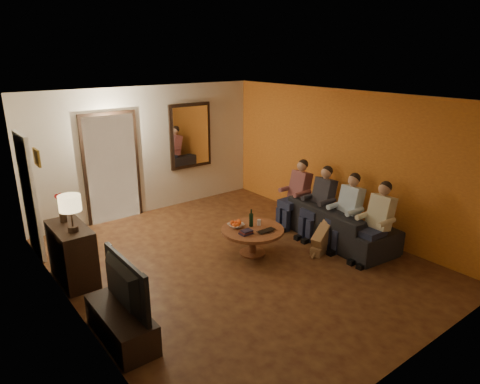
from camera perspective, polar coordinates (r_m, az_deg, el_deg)
floor at (r=7.01m, az=-0.44°, el=-9.27°), size 5.00×6.00×0.01m
ceiling at (r=6.25m, az=-0.50°, el=12.38°), size 5.00×6.00×0.01m
back_wall at (r=9.01m, az=-12.17°, el=5.40°), size 5.00×0.02×2.60m
front_wall at (r=4.66m, az=22.72°, el=-7.85°), size 5.00×0.02×2.60m
left_wall at (r=5.46m, az=-21.87°, el=-3.92°), size 0.02×6.00×2.60m
right_wall at (r=8.22m, az=13.57°, el=4.08°), size 0.02×6.00×2.60m
orange_accent at (r=8.21m, az=13.53°, el=4.07°), size 0.01×6.00×2.60m
kitchen_doorway at (r=8.74m, az=-16.71°, el=2.96°), size 1.00×0.06×2.10m
door_trim at (r=8.73m, az=-16.69°, el=2.95°), size 1.12×0.04×2.22m
fridge_glimpse at (r=8.87m, az=-15.14°, el=2.32°), size 0.45×0.03×1.70m
mirror_frame at (r=9.40m, az=-6.63°, el=7.46°), size 1.00×0.05×1.40m
mirror_glass at (r=9.37m, az=-6.53°, el=7.43°), size 0.86×0.02×1.26m
white_door at (r=7.69m, az=-26.29°, el=-0.47°), size 0.06×0.85×2.04m
framed_art at (r=6.53m, az=-25.48°, el=4.18°), size 0.03×0.28×0.24m
art_canvas at (r=6.53m, az=-25.35°, el=4.21°), size 0.01×0.22×0.18m
dresser at (r=6.76m, az=-21.46°, el=-7.68°), size 0.45×0.97×0.86m
table_lamp at (r=6.30m, az=-21.59°, el=-2.67°), size 0.30×0.30×0.54m
flower_vase at (r=6.72m, az=-22.64°, el=-1.98°), size 0.14×0.14×0.44m
tv_stand at (r=5.43m, az=-15.56°, el=-16.60°), size 0.45×1.16×0.39m
tv at (r=5.17m, az=-16.04°, el=-11.95°), size 1.09×0.14×0.63m
sofa at (r=7.88m, az=12.74°, el=-3.91°), size 2.34×1.12×0.66m
person_a at (r=7.21m, az=17.85°, el=-4.15°), size 0.60×0.40×1.20m
person_b at (r=7.53m, az=14.13°, el=-2.84°), size 0.60×0.40×1.20m
person_c at (r=7.89m, az=10.74°, el=-1.63°), size 0.60×0.40×1.20m
person_d at (r=8.27m, az=7.66°, el=-0.53°), size 0.60×0.40×1.20m
dog at (r=7.34m, az=10.84°, el=-5.86°), size 0.61×0.40×0.56m
coffee_table at (r=7.18m, az=1.67°, el=-6.57°), size 1.11×1.11×0.45m
bowl at (r=7.14m, az=-0.55°, el=-4.48°), size 0.26×0.26×0.06m
oranges at (r=7.11m, az=-0.55°, el=-3.98°), size 0.20×0.20×0.08m
wine_bottle at (r=7.13m, az=1.50°, el=-3.43°), size 0.07×0.07×0.31m
wine_glass at (r=7.21m, az=2.55°, el=-4.08°), size 0.06×0.06×0.10m
book_stack at (r=6.88m, az=0.80°, el=-5.35°), size 0.20×0.15×0.07m
laptop at (r=6.95m, az=3.80°, el=-5.33°), size 0.33×0.22×0.03m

